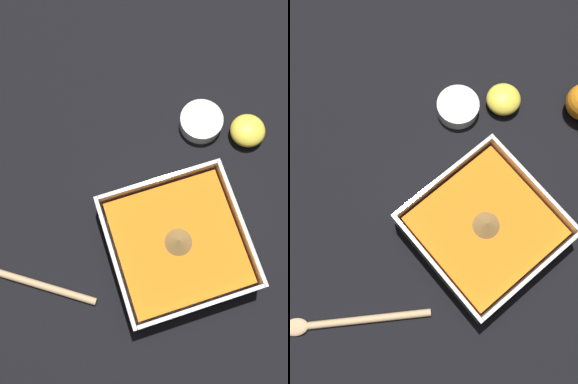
# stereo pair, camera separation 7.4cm
# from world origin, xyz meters

# --- Properties ---
(ground_plane) EXTENTS (4.00, 4.00, 0.00)m
(ground_plane) POSITION_xyz_m (0.00, 0.00, 0.00)
(ground_plane) COLOR black
(square_dish) EXTENTS (0.21, 0.21, 0.07)m
(square_dish) POSITION_xyz_m (-0.02, 0.00, 0.03)
(square_dish) COLOR silver
(square_dish) RESTS_ON ground_plane
(spice_bowl) EXTENTS (0.08, 0.08, 0.03)m
(spice_bowl) POSITION_xyz_m (0.17, -0.11, 0.01)
(spice_bowl) COLOR silver
(spice_bowl) RESTS_ON ground_plane
(lemon_half) EXTENTS (0.06, 0.06, 0.03)m
(lemon_half) POSITION_xyz_m (0.13, -0.18, 0.02)
(lemon_half) COLOR yellow
(lemon_half) RESTS_ON ground_plane
(wooden_spoon) EXTENTS (0.15, 0.21, 0.01)m
(wooden_spoon) POSITION_xyz_m (0.00, 0.26, 0.01)
(wooden_spoon) COLOR tan
(wooden_spoon) RESTS_ON ground_plane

